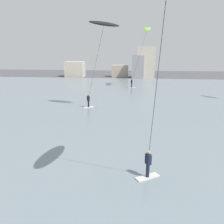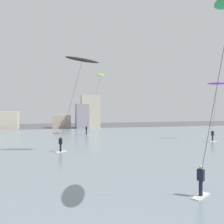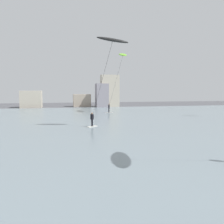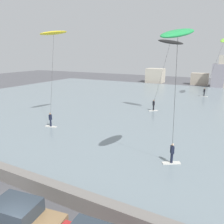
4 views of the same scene
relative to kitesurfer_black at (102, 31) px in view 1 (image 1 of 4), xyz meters
name	(u,v)px [view 1 (image 1 of 4)]	position (x,y,z in m)	size (l,w,h in m)	color
water_bay	(115,101)	(0.97, 4.91, -9.01)	(84.00, 52.00, 0.10)	gray
far_shore_buildings	(119,67)	(-0.52, 33.02, -6.24)	(23.37, 5.87, 7.90)	beige
kitesurfer_black	(102,31)	(0.00, 0.00, 0.00)	(4.72, 2.57, 10.26)	silver
kitesurfer_lime	(146,33)	(5.42, 16.55, 0.93)	(3.99, 4.03, 11.12)	silver
kitesurfer_green	(166,2)	(4.76, -15.98, -0.25)	(2.09, 4.22, 10.01)	silver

